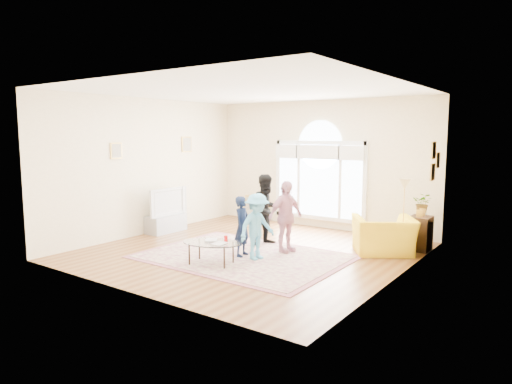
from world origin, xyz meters
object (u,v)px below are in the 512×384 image
Objects in this scene: area_rug at (244,256)px; tv_console at (166,223)px; coffee_table at (211,243)px; armchair at (384,235)px; television at (166,201)px.

tv_console reaches higher than area_rug.
armchair is (2.27, 2.58, -0.03)m from coffee_table.
area_rug is 3.60× the size of tv_console.
area_rug is 2.81m from armchair.
tv_console is 0.87× the size of television.
area_rug is at bearing -13.89° from tv_console.
tv_console is 0.54m from television.
area_rug is 3.00m from tv_console.
coffee_table is at bearing -101.62° from area_rug.
area_rug is 0.87m from coffee_table.
tv_console is at bearing 180.00° from television.
television reaches higher than tv_console.
television reaches higher than armchair.
television is (-2.90, 0.72, 0.74)m from area_rug.
coffee_table is at bearing -28.28° from tv_console.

